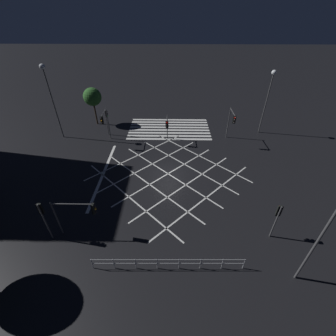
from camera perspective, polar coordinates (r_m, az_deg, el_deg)
ground_plane at (r=24.11m, az=-0.00°, el=-1.46°), size 200.00×200.00×0.00m
road_markings at (r=30.19m, az=-0.43°, el=6.93°), size 17.46×23.02×0.01m
traffic_light_median_south at (r=28.75m, az=-0.23°, el=10.90°), size 0.36×1.87×3.41m
traffic_light_se_cross at (r=29.25m, az=-15.79°, el=11.44°), size 0.36×2.58×4.28m
traffic_light_nw_cross at (r=18.45m, az=26.04°, el=-10.66°), size 0.36×0.39×3.24m
traffic_light_sw_cross at (r=29.57m, az=15.89°, el=11.64°), size 0.36×2.74×4.24m
traffic_light_se_main at (r=31.70m, az=-15.30°, el=12.31°), size 0.39×0.36×3.60m
traffic_light_ne_main at (r=17.83m, az=-21.91°, el=-10.16°), size 3.23×0.36×3.42m
traffic_light_ne_cross at (r=18.62m, az=-29.21°, el=-10.20°), size 0.36×0.39×3.62m
street_lamp_east at (r=15.17m, az=34.80°, el=-13.14°), size 0.41×0.41×7.40m
street_lamp_west at (r=32.72m, az=24.50°, el=18.19°), size 0.59×0.59×8.36m
street_lamp_far at (r=31.91m, az=-28.31°, el=18.40°), size 0.63×0.63×9.33m
street_tree_far at (r=35.14m, az=-18.66°, el=16.72°), size 2.54×2.54×5.40m
pedestrian_railing at (r=16.33m, az=-0.00°, el=-22.88°), size 10.30×0.23×1.05m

